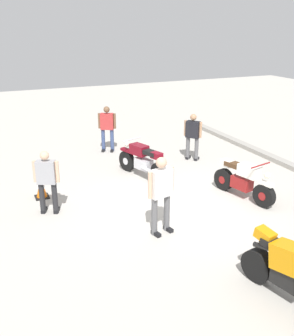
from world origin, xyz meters
The scene contains 9 objects.
ground_plane centered at (0.00, 0.00, 0.00)m, with size 40.00×40.00×0.00m, color #B7B2A8.
motorcycle_cream_vintage centered at (0.53, 1.83, 0.49)m, with size 1.94×0.75×1.07m.
motorcycle_orange_sportbike centered at (4.23, 0.07, 0.59)m, with size 1.95×0.76×1.14m.
motorcycle_maroon_cruiser centered at (-1.86, -0.01, 0.52)m, with size 2.01×0.90×1.09m.
person_in_black_shirt centered at (-2.66, 2.11, 0.88)m, with size 0.55×0.50×1.57m.
person_in_red_shirt centered at (-4.72, -0.18, 0.92)m, with size 0.47×0.60×1.62m.
person_in_gray_shirt centered at (-0.58, -3.00, 0.88)m, with size 0.45×0.60×1.58m.
person_in_white_shirt centered at (1.33, -0.93, 1.00)m, with size 0.40×0.67×1.74m.
traffic_cone centered at (-1.57, -3.03, 0.26)m, with size 0.36×0.36×0.53m.
Camera 1 is at (8.17, -4.21, 4.32)m, focal length 41.71 mm.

